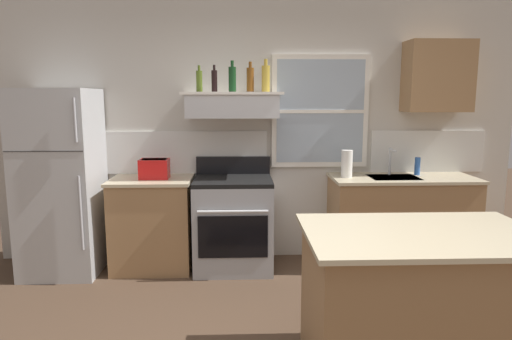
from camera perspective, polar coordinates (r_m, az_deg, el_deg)
back_wall at (r=4.75m, az=0.50°, el=5.00°), size 5.40×0.11×2.70m
refrigerator at (r=4.74m, az=-23.30°, el=-1.44°), size 0.70×0.72×1.78m
counter_left_of_stove at (r=4.66m, az=-12.82°, el=-6.54°), size 0.79×0.63×0.91m
toaster at (r=4.54m, az=-12.64°, el=0.20°), size 0.30×0.20×0.19m
stove_range at (r=4.54m, az=-2.87°, el=-6.61°), size 0.76×0.69×1.09m
range_hood_shelf at (r=4.46m, az=-2.97°, el=8.20°), size 0.96×0.52×0.24m
bottle_olive_oil_square at (r=4.51m, az=-7.14°, el=11.05°), size 0.06×0.06×0.25m
bottle_balsamic_dark at (r=4.43m, az=-5.25°, el=11.12°), size 0.06×0.06×0.25m
bottle_dark_green_wine at (r=4.43m, az=-3.00°, el=11.37°), size 0.07×0.07×0.30m
bottle_amber_wine at (r=4.48m, az=-0.73°, el=11.32°), size 0.07×0.07×0.29m
bottle_champagne_gold_foil at (r=4.48m, az=1.23°, el=11.46°), size 0.08×0.08×0.31m
counter_right_with_sink at (r=4.86m, az=17.72°, el=-6.07°), size 1.43×0.63×0.91m
sink_faucet at (r=4.80m, az=16.58°, el=1.44°), size 0.03×0.17×0.28m
paper_towel_roll at (r=4.58m, az=11.34°, el=0.79°), size 0.11×0.11×0.27m
dish_soap_bottle at (r=4.91m, az=19.61°, el=0.46°), size 0.06×0.06×0.18m
kitchen_island at (r=3.04m, az=19.77°, el=-15.53°), size 1.40×0.90×0.91m
upper_cabinet_right at (r=4.97m, az=21.86°, el=10.85°), size 0.64×0.32×0.70m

